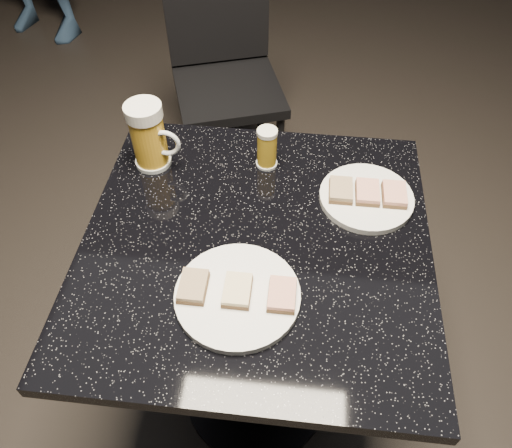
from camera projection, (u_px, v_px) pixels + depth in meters
The scene contains 9 objects.
floor at pixel (256, 390), 1.57m from camera, with size 6.00×6.00×0.00m, color black.
plate_large at pixel (238, 295), 0.91m from camera, with size 0.23×0.23×0.01m, color white.
plate_small at pixel (366, 198), 1.07m from camera, with size 0.20×0.20×0.01m, color white.
table at pixel (256, 304), 1.19m from camera, with size 0.70×0.70×0.75m.
beer_mug at pixel (149, 136), 1.09m from camera, with size 0.12×0.08×0.16m.
beer_tumbler at pixel (267, 148), 1.11m from camera, with size 0.05×0.05×0.10m.
chair at pixel (225, 70), 1.86m from camera, with size 0.48×0.48×0.86m.
canapes_on_plate_large at pixel (237, 290), 0.90m from camera, with size 0.21×0.07×0.02m.
canapes_on_plate_small at pixel (368, 192), 1.06m from camera, with size 0.16×0.07×0.02m.
Camera 1 is at (0.07, -0.63, 1.53)m, focal length 35.00 mm.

